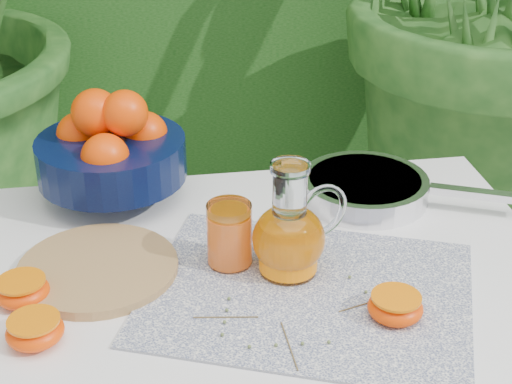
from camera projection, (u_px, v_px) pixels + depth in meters
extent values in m
cube|color=white|center=(258.00, 277.00, 1.31)|extent=(1.00, 0.70, 0.04)
cylinder|color=white|center=(29.00, 361.00, 1.68)|extent=(0.04, 0.04, 0.71)
cylinder|color=white|center=(430.00, 322.00, 1.80)|extent=(0.04, 0.04, 0.71)
cube|color=#0C1744|center=(308.00, 292.00, 1.23)|extent=(0.61, 0.55, 0.00)
cylinder|color=#AA7E4C|center=(98.00, 269.00, 1.28)|extent=(0.32, 0.32, 0.02)
cylinder|color=black|center=(114.00, 187.00, 1.50)|extent=(0.11, 0.11, 0.04)
cylinder|color=black|center=(112.00, 158.00, 1.47)|extent=(0.31, 0.31, 0.08)
sphere|color=#FF2D02|center=(80.00, 135.00, 1.48)|extent=(0.10, 0.10, 0.09)
sphere|color=#FF2D02|center=(145.00, 134.00, 1.48)|extent=(0.10, 0.10, 0.09)
sphere|color=#FF2D02|center=(105.00, 157.00, 1.39)|extent=(0.10, 0.10, 0.09)
sphere|color=#FF2D02|center=(115.00, 126.00, 1.52)|extent=(0.10, 0.10, 0.09)
sphere|color=#FF2D02|center=(95.00, 113.00, 1.43)|extent=(0.10, 0.10, 0.09)
sphere|color=#FF2D02|center=(125.00, 113.00, 1.41)|extent=(0.09, 0.09, 0.08)
cylinder|color=white|center=(288.00, 268.00, 1.28)|extent=(0.12, 0.12, 0.01)
ellipsoid|color=white|center=(289.00, 239.00, 1.25)|extent=(0.15, 0.15, 0.11)
cylinder|color=white|center=(290.00, 191.00, 1.21)|extent=(0.07, 0.07, 0.08)
cylinder|color=white|center=(290.00, 167.00, 1.19)|extent=(0.08, 0.08, 0.01)
torus|color=white|center=(322.00, 211.00, 1.26)|extent=(0.09, 0.04, 0.09)
cylinder|color=#CB6504|center=(289.00, 245.00, 1.26)|extent=(0.12, 0.12, 0.08)
cylinder|color=white|center=(229.00, 234.00, 1.27)|extent=(0.08, 0.08, 0.11)
cylinder|color=orange|center=(230.00, 239.00, 1.28)|extent=(0.07, 0.07, 0.09)
cylinder|color=orange|center=(229.00, 215.00, 1.26)|extent=(0.06, 0.06, 0.00)
cylinder|color=silver|center=(364.00, 188.00, 1.49)|extent=(0.32, 0.32, 0.04)
cylinder|color=silver|center=(365.00, 180.00, 1.48)|extent=(0.28, 0.28, 0.01)
cube|color=silver|center=(480.00, 194.00, 1.44)|extent=(0.18, 0.09, 0.01)
ellipsoid|color=#FF2D02|center=(35.00, 331.00, 1.12)|extent=(0.09, 0.09, 0.04)
cylinder|color=orange|center=(33.00, 321.00, 1.11)|extent=(0.08, 0.08, 0.00)
ellipsoid|color=#FF2D02|center=(22.00, 291.00, 1.20)|extent=(0.09, 0.09, 0.04)
cylinder|color=orange|center=(21.00, 281.00, 1.19)|extent=(0.08, 0.08, 0.00)
ellipsoid|color=#FF2D02|center=(395.00, 308.00, 1.17)|extent=(0.09, 0.09, 0.04)
cylinder|color=orange|center=(396.00, 297.00, 1.16)|extent=(0.08, 0.08, 0.00)
cylinder|color=brown|center=(289.00, 346.00, 1.11)|extent=(0.01, 0.11, 0.00)
sphere|color=#566635|center=(249.00, 346.00, 1.10)|extent=(0.01, 0.01, 0.01)
sphere|color=#566635|center=(276.00, 345.00, 1.11)|extent=(0.01, 0.01, 0.01)
sphere|color=#566635|center=(303.00, 343.00, 1.11)|extent=(0.01, 0.01, 0.01)
sphere|color=#566635|center=(329.00, 342.00, 1.11)|extent=(0.01, 0.01, 0.01)
cylinder|color=brown|center=(374.00, 301.00, 1.20)|extent=(0.12, 0.04, 0.00)
sphere|color=#566635|center=(350.00, 277.00, 1.26)|extent=(0.01, 0.01, 0.01)
sphere|color=#566635|center=(366.00, 292.00, 1.22)|extent=(0.01, 0.01, 0.01)
sphere|color=#566635|center=(383.00, 308.00, 1.18)|extent=(0.01, 0.01, 0.01)
sphere|color=#566635|center=(401.00, 325.00, 1.15)|extent=(0.01, 0.01, 0.01)
cylinder|color=brown|center=(226.00, 317.00, 1.17)|extent=(0.10, 0.02, 0.00)
sphere|color=#566635|center=(222.00, 334.00, 1.13)|extent=(0.01, 0.01, 0.01)
sphere|color=#566635|center=(225.00, 322.00, 1.15)|extent=(0.01, 0.01, 0.01)
sphere|color=#566635|center=(227.00, 310.00, 1.18)|extent=(0.01, 0.01, 0.01)
sphere|color=#566635|center=(229.00, 298.00, 1.20)|extent=(0.01, 0.01, 0.01)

